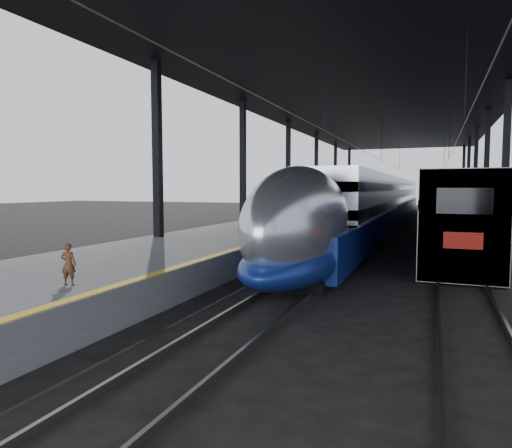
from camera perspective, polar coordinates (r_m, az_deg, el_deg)
The scene contains 8 objects.
ground at distance 14.69m, azimuth -3.75°, elevation -8.30°, with size 160.00×160.00×0.00m, color black.
platform at distance 34.43m, azimuth 5.16°, elevation -0.08°, with size 6.00×80.00×1.00m, color #4C4C4F.
yellow_strip at distance 33.72m, azimuth 9.74°, elevation 0.63°, with size 0.30×80.00×0.01m, color gold.
rails at distance 33.14m, azimuth 18.56°, elevation -1.21°, with size 6.52×80.00×0.16m.
canopy at distance 33.73m, azimuth 14.40°, elevation 14.39°, with size 18.00×75.00×9.47m.
tgv_train at distance 42.26m, azimuth 15.86°, elevation 2.55°, with size 2.87×65.20×4.12m.
second_train at distance 43.58m, azimuth 22.62°, elevation 2.50°, with size 2.84×56.05×3.91m.
child at distance 11.46m, azimuth -22.39°, elevation -4.66°, with size 0.36×0.24×0.99m, color #482918.
Camera 1 is at (6.11, -12.95, 3.26)m, focal length 32.00 mm.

